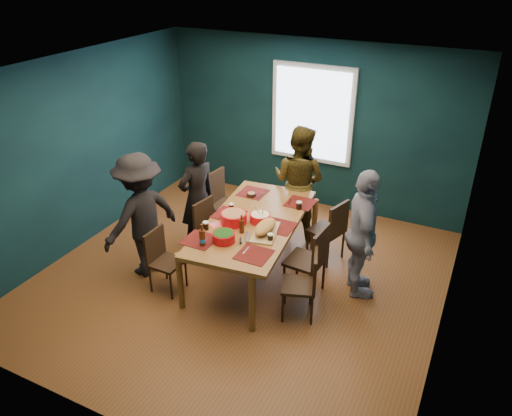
{
  "coord_description": "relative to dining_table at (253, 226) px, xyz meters",
  "views": [
    {
      "loc": [
        2.56,
        -4.76,
        3.91
      ],
      "look_at": [
        0.13,
        0.19,
        0.99
      ],
      "focal_mm": 35.0,
      "sensor_mm": 36.0,
      "label": 1
    }
  ],
  "objects": [
    {
      "name": "beer_bottle_a",
      "position": [
        -0.27,
        -0.79,
        0.18
      ],
      "size": [
        0.08,
        0.08,
        0.28
      ],
      "color": "#441C0C",
      "rests_on": "dining_table"
    },
    {
      "name": "chair_left_mid",
      "position": [
        -0.72,
        0.1,
        -0.24
      ],
      "size": [
        0.45,
        0.45,
        0.87
      ],
      "rotation": [
        0.0,
        0.0,
        -0.17
      ],
      "color": "black",
      "rests_on": "floor"
    },
    {
      "name": "room",
      "position": [
        -0.11,
        0.11,
        0.62
      ],
      "size": [
        5.01,
        5.01,
        2.71
      ],
      "color": "brown",
      "rests_on": "ground"
    },
    {
      "name": "cola_glass_d",
      "position": [
        -0.38,
        0.13,
        0.13
      ],
      "size": [
        0.07,
        0.07,
        0.09
      ],
      "color": "black",
      "rests_on": "dining_table"
    },
    {
      "name": "bowl_herbs",
      "position": [
        -0.09,
        -0.6,
        0.14
      ],
      "size": [
        0.27,
        0.27,
        0.12
      ],
      "color": "red",
      "rests_on": "dining_table"
    },
    {
      "name": "napkin_a",
      "position": [
        0.32,
        0.01,
        0.08
      ],
      "size": [
        0.18,
        0.18,
        0.0
      ],
      "primitive_type": "cube",
      "rotation": [
        0.0,
        0.0,
        0.51
      ],
      "color": "#E7616B",
      "rests_on": "dining_table"
    },
    {
      "name": "person_back",
      "position": [
        0.1,
        1.3,
        0.1
      ],
      "size": [
        0.89,
        0.73,
        1.69
      ],
      "primitive_type": "imported",
      "rotation": [
        0.0,
        0.0,
        3.03
      ],
      "color": "black",
      "rests_on": "floor"
    },
    {
      "name": "small_bowl",
      "position": [
        -0.33,
        0.6,
        0.11
      ],
      "size": [
        0.13,
        0.13,
        0.05
      ],
      "color": "black",
      "rests_on": "dining_table"
    },
    {
      "name": "chair_right_far",
      "position": [
        0.8,
        0.77,
        -0.22
      ],
      "size": [
        0.52,
        0.52,
        0.91
      ],
      "rotation": [
        0.0,
        0.0,
        -0.31
      ],
      "color": "black",
      "rests_on": "floor"
    },
    {
      "name": "person_far_left",
      "position": [
        -0.98,
        0.24,
        0.07
      ],
      "size": [
        0.57,
        0.7,
        1.64
      ],
      "primitive_type": "imported",
      "rotation": [
        0.0,
        0.0,
        4.36
      ],
      "color": "black",
      "rests_on": "floor"
    },
    {
      "name": "chair_left_far",
      "position": [
        -0.92,
        0.77,
        -0.17
      ],
      "size": [
        0.49,
        0.49,
        0.99
      ],
      "rotation": [
        0.0,
        0.0,
        -0.11
      ],
      "color": "black",
      "rests_on": "floor"
    },
    {
      "name": "bowl_salad",
      "position": [
        -0.2,
        -0.16,
        0.15
      ],
      "size": [
        0.34,
        0.34,
        0.14
      ],
      "color": "red",
      "rests_on": "dining_table"
    },
    {
      "name": "cola_glass_b",
      "position": [
        0.4,
        -0.36,
        0.13
      ],
      "size": [
        0.07,
        0.07,
        0.1
      ],
      "color": "black",
      "rests_on": "dining_table"
    },
    {
      "name": "chair_right_mid",
      "position": [
        0.83,
        -0.07,
        -0.19
      ],
      "size": [
        0.46,
        0.46,
        0.96
      ],
      "rotation": [
        0.0,
        0.0,
        -0.07
      ],
      "color": "black",
      "rests_on": "floor"
    },
    {
      "name": "napkin_b",
      "position": [
        -0.37,
        -0.31,
        0.08
      ],
      "size": [
        0.2,
        0.2,
        0.0
      ],
      "primitive_type": "cube",
      "rotation": [
        0.0,
        0.0,
        -0.56
      ],
      "color": "#E7616B",
      "rests_on": "dining_table"
    },
    {
      "name": "bowl_dumpling",
      "position": [
        0.09,
        0.01,
        0.14
      ],
      "size": [
        0.26,
        0.26,
        0.24
      ],
      "color": "red",
      "rests_on": "dining_table"
    },
    {
      "name": "beer_bottle_b",
      "position": [
        0.01,
        -0.33,
        0.17
      ],
      "size": [
        0.06,
        0.06,
        0.24
      ],
      "color": "#441C0C",
      "rests_on": "dining_table"
    },
    {
      "name": "dining_table",
      "position": [
        0.0,
        0.0,
        0.0
      ],
      "size": [
        1.31,
        2.27,
        0.82
      ],
      "rotation": [
        0.0,
        0.0,
        0.11
      ],
      "color": "brown",
      "rests_on": "floor"
    },
    {
      "name": "napkin_c",
      "position": [
        0.32,
        -0.69,
        0.08
      ],
      "size": [
        0.15,
        0.15,
        0.0
      ],
      "primitive_type": "cube",
      "rotation": [
        0.0,
        0.0,
        0.08
      ],
      "color": "#E7616B",
      "rests_on": "dining_table"
    },
    {
      "name": "person_right",
      "position": [
        1.34,
        0.24,
        0.09
      ],
      "size": [
        0.78,
        1.06,
        1.67
      ],
      "primitive_type": "imported",
      "rotation": [
        0.0,
        0.0,
        2.0
      ],
      "color": "white",
      "rests_on": "floor"
    },
    {
      "name": "person_near_left",
      "position": [
        -1.33,
        -0.55,
        0.1
      ],
      "size": [
        0.91,
        1.22,
        1.68
      ],
      "primitive_type": "imported",
      "rotation": [
        0.0,
        0.0,
        4.42
      ],
      "color": "black",
      "rests_on": "floor"
    },
    {
      "name": "chair_right_near",
      "position": [
        0.91,
        -0.47,
        -0.24
      ],
      "size": [
        0.49,
        0.49,
        0.86
      ],
      "rotation": [
        0.0,
        0.0,
        0.33
      ],
      "color": "black",
      "rests_on": "floor"
    },
    {
      "name": "cutting_board",
      "position": [
        0.26,
        -0.22,
        0.15
      ],
      "size": [
        0.39,
        0.69,
        0.15
      ],
      "rotation": [
        0.0,
        0.0,
        0.23
      ],
      "color": "tan",
      "rests_on": "dining_table"
    },
    {
      "name": "chair_left_near",
      "position": [
        -0.91,
        -0.76,
        -0.27
      ],
      "size": [
        0.38,
        0.38,
        0.82
      ],
      "rotation": [
        0.0,
        0.0,
        -0.03
      ],
      "color": "black",
      "rests_on": "floor"
    },
    {
      "name": "cola_glass_a",
      "position": [
        -0.42,
        -0.46,
        0.13
      ],
      "size": [
        0.07,
        0.07,
        0.1
      ],
      "color": "black",
      "rests_on": "dining_table"
    },
    {
      "name": "cola_glass_c",
      "position": [
        0.4,
        0.54,
        0.14
      ],
      "size": [
        0.08,
        0.08,
        0.1
      ],
      "color": "black",
      "rests_on": "dining_table"
    }
  ]
}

